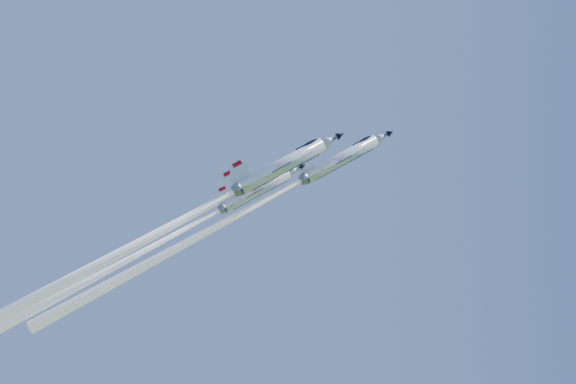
# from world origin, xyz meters

# --- Properties ---
(jet_lead) EXTENTS (43.57, 14.65, 39.03)m
(jet_lead) POSITION_xyz_m (-7.93, -2.60, 100.19)
(jet_lead) COLOR white
(jet_left) EXTENTS (53.84, 17.70, 49.89)m
(jet_left) POSITION_xyz_m (-24.44, 0.04, 95.55)
(jet_left) COLOR white
(jet_right) EXTENTS (45.95, 15.45, 41.16)m
(jet_right) POSITION_xyz_m (-17.08, -12.26, 96.72)
(jet_right) COLOR white
(jet_slot) EXTENTS (43.99, 14.37, 41.29)m
(jet_slot) POSITION_xyz_m (-21.99, -5.65, 94.12)
(jet_slot) COLOR white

